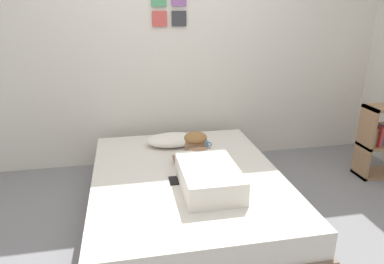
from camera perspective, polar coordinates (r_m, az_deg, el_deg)
The scene contains 8 objects.
ground_plane at distance 2.87m, azimuth 0.93°, elevation -15.86°, with size 13.41×13.41×0.00m, color gray.
back_wall at distance 3.81m, azimuth -3.67°, elevation 13.43°, with size 4.70×0.12×2.50m.
bed at distance 3.01m, azimuth -0.79°, elevation -9.92°, with size 1.58×1.99×0.37m.
pillow at distance 3.47m, azimuth -3.15°, elevation -1.27°, with size 0.52×0.32×0.11m, color white.
person_lying at distance 2.78m, azimuth 2.06°, elevation -5.77°, with size 0.43×0.92×0.27m.
coffee_cup at distance 3.40m, azimuth 1.96°, elevation -2.07°, with size 0.12×0.09×0.07m.
cell_phone at distance 2.80m, azimuth -3.01°, elevation -7.89°, with size 0.07×0.14×0.01m, color black.
bookshelf at distance 4.05m, azimuth 28.41°, elevation -1.17°, with size 0.45×0.24×0.75m.
Camera 1 is at (-0.49, -2.28, 1.68)m, focal length 32.86 mm.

